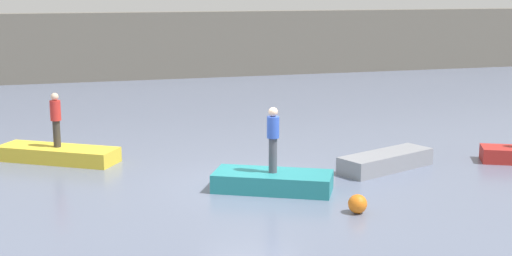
{
  "coord_description": "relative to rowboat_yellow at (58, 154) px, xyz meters",
  "views": [
    {
      "loc": [
        -5.05,
        -17.47,
        5.28
      ],
      "look_at": [
        0.92,
        2.82,
        0.99
      ],
      "focal_mm": 49.28,
      "sensor_mm": 36.0,
      "label": 1
    }
  ],
  "objects": [
    {
      "name": "ground_plane",
      "position": [
        4.97,
        -4.28,
        -0.23
      ],
      "size": [
        120.0,
        120.0,
        0.0
      ],
      "primitive_type": "plane",
      "color": "slate"
    },
    {
      "name": "person_blue_shirt",
      "position": [
        5.36,
        -4.83,
        1.23
      ],
      "size": [
        0.32,
        0.32,
        1.73
      ],
      "color": "#4C4C56",
      "rests_on": "rowboat_teal"
    },
    {
      "name": "mooring_buoy",
      "position": [
        6.71,
        -7.19,
        0.0
      ],
      "size": [
        0.46,
        0.46,
        0.46
      ],
      "primitive_type": "sphere",
      "color": "orange",
      "rests_on": "ground_plane"
    },
    {
      "name": "rowboat_grey",
      "position": [
        9.19,
        -3.7,
        0.02
      ],
      "size": [
        3.25,
        2.05,
        0.5
      ],
      "primitive_type": "cube",
      "rotation": [
        0.0,
        0.0,
        0.38
      ],
      "color": "gray",
      "rests_on": "ground_plane"
    },
    {
      "name": "rowboat_yellow",
      "position": [
        0.0,
        0.0,
        0.0
      ],
      "size": [
        3.75,
        2.96,
        0.45
      ],
      "primitive_type": "cube",
      "rotation": [
        0.0,
        0.0,
        -0.57
      ],
      "color": "gold",
      "rests_on": "ground_plane"
    },
    {
      "name": "person_red_shirt",
      "position": [
        0.0,
        0.0,
        1.15
      ],
      "size": [
        0.32,
        0.32,
        1.67
      ],
      "color": "#38332D",
      "rests_on": "rowboat_yellow"
    },
    {
      "name": "rowboat_teal",
      "position": [
        5.36,
        -4.83,
        0.02
      ],
      "size": [
        3.32,
        2.55,
        0.49
      ],
      "primitive_type": "cube",
      "rotation": [
        0.0,
        0.0,
        -0.48
      ],
      "color": "teal",
      "rests_on": "ground_plane"
    },
    {
      "name": "embankment_wall",
      "position": [
        4.97,
        18.85,
        1.68
      ],
      "size": [
        80.0,
        1.2,
        3.82
      ],
      "primitive_type": "cube",
      "color": "#666056",
      "rests_on": "ground_plane"
    }
  ]
}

